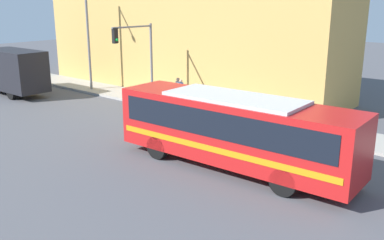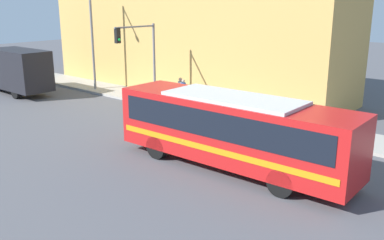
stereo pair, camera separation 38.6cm
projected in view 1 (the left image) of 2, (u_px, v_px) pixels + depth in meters
ground_plane at (271, 170)px, 17.55m from camera, size 120.00×120.00×0.00m
sidewalk at (87, 86)px, 34.20m from camera, size 2.95×70.00×0.15m
building_facade at (185, 28)px, 32.31m from camera, size 6.00×24.97×9.36m
city_bus at (234, 127)px, 17.26m from camera, size 2.76×10.35×3.06m
delivery_truck at (10, 70)px, 31.35m from camera, size 2.31×7.43×3.29m
fire_hydrant at (278, 121)px, 22.71m from camera, size 0.24×0.32×0.77m
traffic_light_pole at (138, 50)px, 26.91m from camera, size 3.28×0.35×5.14m
parking_meter at (188, 97)px, 26.38m from camera, size 0.14×0.14×1.20m
street_lamp at (84, 27)px, 31.32m from camera, size 2.86×0.28×7.85m
pedestrian_near_corner at (178, 91)px, 27.52m from camera, size 0.34×0.34×1.79m
pedestrian_mid_block at (181, 92)px, 27.43m from camera, size 0.34×0.34×1.71m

